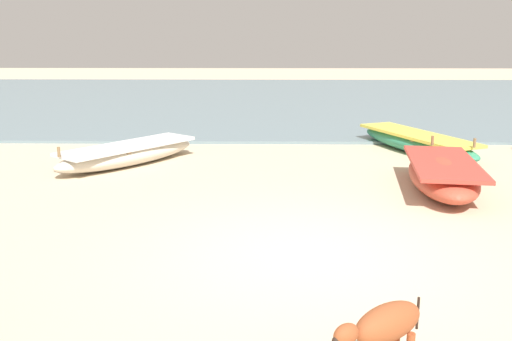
{
  "coord_description": "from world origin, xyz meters",
  "views": [
    {
      "loc": [
        -0.54,
        -7.04,
        2.85
      ],
      "look_at": [
        -0.69,
        2.21,
        0.6
      ],
      "focal_mm": 39.9,
      "sensor_mm": 36.0,
      "label": 1
    }
  ],
  "objects_px": {
    "fishing_boat_1": "(417,142)",
    "calf_near_rust": "(385,327)",
    "fishing_boat_4": "(443,175)",
    "fishing_boat_3": "(128,154)"
  },
  "relations": [
    {
      "from": "fishing_boat_3",
      "to": "calf_near_rust",
      "type": "height_order",
      "value": "calf_near_rust"
    },
    {
      "from": "fishing_boat_4",
      "to": "calf_near_rust",
      "type": "relative_size",
      "value": 3.66
    },
    {
      "from": "fishing_boat_1",
      "to": "calf_near_rust",
      "type": "bearing_deg",
      "value": -39.87
    },
    {
      "from": "fishing_boat_3",
      "to": "fishing_boat_4",
      "type": "bearing_deg",
      "value": 110.84
    },
    {
      "from": "fishing_boat_3",
      "to": "fishing_boat_4",
      "type": "xyz_separation_m",
      "value": [
        6.29,
        -2.02,
        0.06
      ]
    },
    {
      "from": "fishing_boat_1",
      "to": "calf_near_rust",
      "type": "relative_size",
      "value": 4.52
    },
    {
      "from": "fishing_boat_1",
      "to": "fishing_boat_4",
      "type": "height_order",
      "value": "fishing_boat_4"
    },
    {
      "from": "fishing_boat_4",
      "to": "fishing_boat_1",
      "type": "bearing_deg",
      "value": 0.88
    },
    {
      "from": "fishing_boat_1",
      "to": "fishing_boat_3",
      "type": "relative_size",
      "value": 1.2
    },
    {
      "from": "fishing_boat_4",
      "to": "calf_near_rust",
      "type": "height_order",
      "value": "fishing_boat_4"
    }
  ]
}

